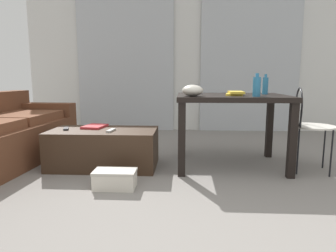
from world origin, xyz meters
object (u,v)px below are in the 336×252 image
object	(u,v)px
bowl	(192,91)
magazine	(95,126)
coffee_table	(104,148)
tv_remote_on_table	(233,93)
tv_remote_secondary	(111,130)
bottle_far	(265,86)
bottle_near	(257,86)
tv_remote_primary	(66,129)
scissors	(200,94)
wire_chair	(306,120)
craft_table	(231,105)
book_stack	(235,93)
shoebox	(115,179)

from	to	relation	value
bowl	magazine	distance (m)	1.15
coffee_table	tv_remote_on_table	world-z (taller)	tv_remote_on_table
tv_remote_on_table	tv_remote_secondary	bearing A→B (deg)	-133.58
bottle_far	magazine	distance (m)	1.89
bottle_near	tv_remote_primary	bearing A→B (deg)	175.70
scissors	magazine	bearing A→B (deg)	-174.23
coffee_table	bottle_near	size ratio (longest dim) A/B	5.05
bowl	tv_remote_on_table	world-z (taller)	bowl
bottle_far	magazine	xyz separation A→B (m)	(-1.83, -0.11, -0.44)
coffee_table	bottle_near	bearing A→B (deg)	-5.80
wire_chair	tv_remote_primary	xyz separation A→B (m)	(-2.44, 0.01, -0.12)
craft_table	scissors	world-z (taller)	scissors
bottle_near	scissors	xyz separation A→B (m)	(-0.51, 0.40, -0.09)
coffee_table	wire_chair	xyz separation A→B (m)	(2.05, -0.02, 0.32)
bottle_far	tv_remote_secondary	world-z (taller)	bottle_far
wire_chair	coffee_table	bearing A→B (deg)	179.50
craft_table	bowl	xyz separation A→B (m)	(-0.41, -0.26, 0.16)
wire_chair	book_stack	distance (m)	0.74
coffee_table	tv_remote_primary	size ratio (longest dim) A/B	7.45
wire_chair	shoebox	world-z (taller)	wire_chair
bottle_far	tv_remote_on_table	distance (m)	0.35
tv_remote_secondary	shoebox	bearing A→B (deg)	-67.50
wire_chair	tv_remote_on_table	world-z (taller)	wire_chair
bottle_far	shoebox	world-z (taller)	bottle_far
magazine	bottle_near	bearing A→B (deg)	-0.85
tv_remote_on_table	scissors	bearing A→B (deg)	-137.70
magazine	shoebox	size ratio (longest dim) A/B	0.77
craft_table	magazine	bearing A→B (deg)	179.91
bowl	tv_remote_primary	size ratio (longest dim) A/B	1.35
bottle_far	scissors	xyz separation A→B (m)	(-0.69, 0.00, -0.09)
book_stack	shoebox	xyz separation A→B (m)	(-1.10, -0.65, -0.70)
bowl	shoebox	xyz separation A→B (m)	(-0.66, -0.48, -0.73)
craft_table	shoebox	distance (m)	1.42
tv_remote_on_table	scissors	world-z (taller)	tv_remote_on_table
tv_remote_primary	bottle_near	bearing A→B (deg)	-23.51
magazine	book_stack	bearing A→B (deg)	5.18
tv_remote_on_table	tv_remote_primary	xyz separation A→B (m)	(-1.77, -0.35, -0.36)
craft_table	shoebox	bearing A→B (deg)	-145.40
wire_chair	book_stack	xyz separation A→B (m)	(-0.69, 0.05, 0.25)
bottle_near	bottle_far	distance (m)	0.43
bottle_near	tv_remote_on_table	distance (m)	0.52
wire_chair	book_stack	world-z (taller)	wire_chair
shoebox	tv_remote_secondary	bearing A→B (deg)	106.37
scissors	tv_remote_secondary	size ratio (longest dim) A/B	0.54
book_stack	tv_remote_secondary	bearing A→B (deg)	-174.35
tv_remote_on_table	shoebox	world-z (taller)	tv_remote_on_table
coffee_table	bowl	xyz separation A→B (m)	(0.92, -0.14, 0.61)
coffee_table	craft_table	size ratio (longest dim) A/B	0.98
wire_chair	shoebox	xyz separation A→B (m)	(-1.79, -0.60, -0.44)
wire_chair	magazine	size ratio (longest dim) A/B	3.07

